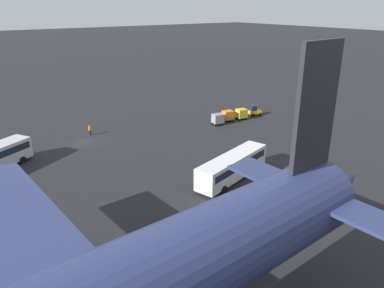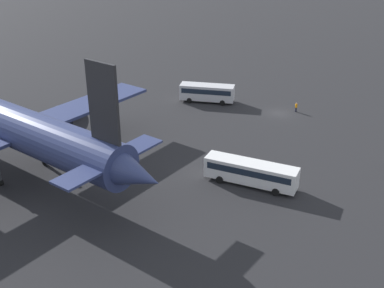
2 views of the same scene
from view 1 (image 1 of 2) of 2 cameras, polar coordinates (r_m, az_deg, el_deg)
ground_plane at (r=63.43m, az=-16.00°, el=0.32°), size 600.00×600.00×0.00m
shuttle_bus_far at (r=47.61m, az=6.19°, el=-3.27°), size 12.65×6.00×3.26m
baggage_tug at (r=76.36m, az=9.47°, el=5.00°), size 2.66×2.18×2.10m
worker_person at (r=66.16m, az=-15.32°, el=2.03°), size 0.38×0.38×1.74m
cargo_cart_yellow at (r=73.22m, az=7.55°, el=4.64°), size 2.23×1.96×2.06m
cargo_cart_orange at (r=71.72m, az=5.48°, el=4.38°), size 2.23×1.96×2.06m
cargo_cart_grey at (r=69.40m, az=3.95°, el=3.87°), size 2.23×1.96×2.06m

